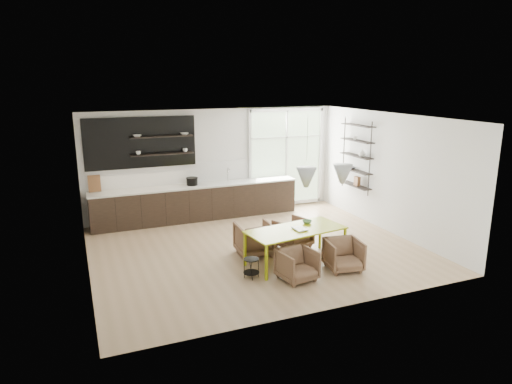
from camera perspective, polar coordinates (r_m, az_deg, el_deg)
name	(u,v)px	position (r m, az deg, el deg)	size (l,w,h in m)	color
room	(261,173)	(11.00, 0.62, 2.35)	(7.02, 6.01, 2.91)	tan
kitchen_run	(194,198)	(12.27, -7.77, -0.69)	(5.54, 0.69, 2.75)	black
right_shelving	(357,158)	(12.35, 12.48, 4.21)	(0.26, 1.22, 1.90)	black
dining_table	(296,231)	(9.28, 5.01, -4.93)	(2.11, 1.18, 0.73)	#A5B40E
armchair_back_left	(254,239)	(9.82, -0.25, -5.85)	(0.74, 0.76, 0.69)	brown
armchair_back_right	(293,233)	(10.26, 4.63, -5.15)	(0.69, 0.71, 0.65)	brown
armchair_front_left	(297,265)	(8.66, 5.18, -9.05)	(0.64, 0.66, 0.60)	brown
armchair_front_right	(344,255)	(9.22, 10.89, -7.72)	(0.66, 0.68, 0.62)	brown
wire_stool	(251,265)	(8.72, -0.59, -9.17)	(0.31, 0.31, 0.39)	black
table_book	(295,230)	(9.18, 4.87, -4.71)	(0.23, 0.32, 0.03)	white
table_bowl	(307,222)	(9.64, 6.40, -3.72)	(0.20, 0.20, 0.06)	#5F8E5B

